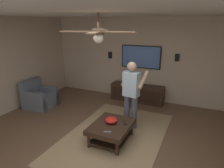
% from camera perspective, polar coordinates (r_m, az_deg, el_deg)
% --- Properties ---
extents(ground_plane, '(8.15, 8.15, 0.00)m').
position_cam_1_polar(ground_plane, '(4.21, -2.14, -19.33)').
color(ground_plane, brown).
extents(wall_back_tv, '(0.10, 6.99, 2.66)m').
position_cam_1_polar(wall_back_tv, '(6.62, 10.80, 6.63)').
color(wall_back_tv, '#BCA893').
rests_on(wall_back_tv, ground).
extents(ceiling_slab, '(6.73, 6.99, 0.10)m').
position_cam_1_polar(ceiling_slab, '(3.39, -2.68, 20.54)').
color(ceiling_slab, white).
extents(area_rug, '(3.17, 2.07, 0.01)m').
position_cam_1_polar(area_rug, '(4.78, 0.85, -14.38)').
color(area_rug, '#9E8460').
rests_on(area_rug, ground).
extents(armchair, '(0.86, 0.87, 0.82)m').
position_cam_1_polar(armchair, '(6.59, -19.74, -3.64)').
color(armchair, slate).
rests_on(armchair, ground).
extents(coffee_table, '(1.00, 0.80, 0.40)m').
position_cam_1_polar(coffee_table, '(4.47, -0.19, -12.44)').
color(coffee_table, '#332116').
rests_on(coffee_table, ground).
extents(media_console, '(0.45, 1.70, 0.55)m').
position_cam_1_polar(media_console, '(6.66, 7.10, -2.54)').
color(media_console, '#332116').
rests_on(media_console, ground).
extents(tv, '(0.05, 1.28, 0.72)m').
position_cam_1_polar(tv, '(6.59, 8.11, 7.56)').
color(tv, black).
extents(person_standing, '(0.58, 0.59, 1.64)m').
position_cam_1_polar(person_standing, '(4.81, 5.49, -2.02)').
color(person_standing, '#4C5166').
rests_on(person_standing, ground).
extents(bowl, '(0.27, 0.27, 0.12)m').
position_cam_1_polar(bowl, '(4.46, -0.21, -10.12)').
color(bowl, red).
rests_on(bowl, coffee_table).
extents(remote_white, '(0.14, 0.13, 0.02)m').
position_cam_1_polar(remote_white, '(4.49, -0.14, -10.63)').
color(remote_white, white).
rests_on(remote_white, coffee_table).
extents(remote_black, '(0.15, 0.11, 0.02)m').
position_cam_1_polar(remote_black, '(4.47, 3.64, -10.83)').
color(remote_black, black).
rests_on(remote_black, coffee_table).
extents(remote_grey, '(0.10, 0.15, 0.02)m').
position_cam_1_polar(remote_grey, '(4.12, -1.28, -13.35)').
color(remote_grey, slate).
rests_on(remote_grey, coffee_table).
extents(vase_round, '(0.22, 0.22, 0.22)m').
position_cam_1_polar(vase_round, '(6.54, 6.03, 0.68)').
color(vase_round, orange).
rests_on(vase_round, media_console).
extents(wall_speaker_left, '(0.06, 0.12, 0.22)m').
position_cam_1_polar(wall_speaker_left, '(6.38, 17.83, 7.10)').
color(wall_speaker_left, black).
extents(wall_speaker_right, '(0.06, 0.12, 0.22)m').
position_cam_1_polar(wall_speaker_right, '(6.99, -0.53, 8.14)').
color(wall_speaker_right, black).
extents(ceiling_fan, '(1.18, 1.19, 0.46)m').
position_cam_1_polar(ceiling_fan, '(3.25, -3.98, 13.98)').
color(ceiling_fan, '#4C3828').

